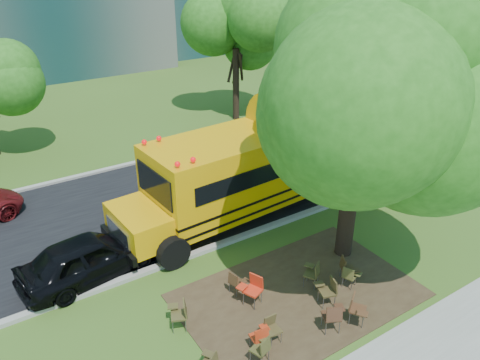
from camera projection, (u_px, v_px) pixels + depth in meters
ground at (262, 298)px, 13.98m from camera, size 160.00×160.00×0.00m
dirt_patch at (299, 295)px, 14.09m from camera, size 7.00×4.50×0.03m
asphalt_road at (164, 201)px, 19.22m from camera, size 80.00×8.00×0.04m
kerb_near at (212, 247)px, 16.20m from camera, size 80.00×0.25×0.14m
kerb_far at (127, 165)px, 22.27m from camera, size 80.00×0.25×0.14m
bg_tree_3 at (236, 33)px, 26.09m from camera, size 5.60×5.60×7.84m
bg_tree_4 at (351, 35)px, 29.53m from camera, size 5.00×5.00×6.85m
main_tree at (362, 88)px, 13.43m from camera, size 7.05×7.05×9.32m
school_bus at (290, 154)px, 18.79m from camera, size 13.85×3.96×3.34m
chair_1 at (260, 336)px, 11.95m from camera, size 0.60×0.49×0.84m
chair_2 at (262, 347)px, 11.60m from camera, size 0.58×0.64×0.85m
chair_3 at (271, 327)px, 12.24m from camera, size 0.53×0.47×0.80m
chair_4 at (333, 315)px, 12.51m from camera, size 0.79×0.62×0.97m
chair_5 at (356, 307)px, 12.81m from camera, size 0.62×0.78×0.92m
chair_6 at (329, 288)px, 13.51m from camera, size 0.56×0.71×0.92m
chair_7 at (350, 275)px, 14.20m from camera, size 0.60×0.53×0.77m
chair_8 at (180, 312)px, 12.66m from camera, size 0.58×0.73×0.90m
chair_9 at (253, 287)px, 13.53m from camera, size 0.75×0.66×0.97m
chair_10 at (236, 281)px, 13.93m from camera, size 0.56×0.53×0.78m
chair_11 at (313, 272)px, 14.24m from camera, size 0.59×0.73×0.88m
chair_12 at (347, 267)px, 14.45m from camera, size 0.57×0.72×0.87m
black_car at (89, 257)px, 14.58m from camera, size 4.58×2.41×1.49m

